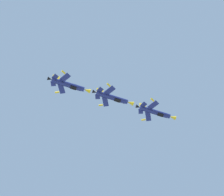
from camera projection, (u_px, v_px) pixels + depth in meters
The scene contains 3 objects.
fighter_jet_lead at pixel (156, 112), 161.85m from camera, with size 15.94×10.63×4.38m.
fighter_jet_left_wing at pixel (113, 98), 158.35m from camera, with size 15.94×10.57×4.39m.
fighter_jet_right_wing at pixel (69, 85), 153.54m from camera, with size 15.94×10.43×4.42m.
Camera 1 is at (3.71, -1.14, 1.96)m, focal length 69.01 mm.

